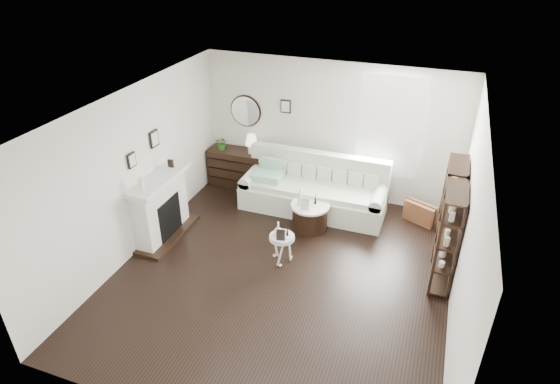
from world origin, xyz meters
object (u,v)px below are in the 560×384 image
at_px(sofa, 314,192).
at_px(pedestal_table, 282,238).
at_px(dresser, 237,167).
at_px(drum_table, 310,216).

distance_m(sofa, pedestal_table, 1.78).
bearing_deg(pedestal_table, sofa, 89.41).
xyz_separation_m(dresser, pedestal_table, (1.76, -2.16, 0.06)).
xyz_separation_m(drum_table, pedestal_table, (-0.14, -1.09, 0.21)).
bearing_deg(sofa, pedestal_table, -90.59).
bearing_deg(drum_table, sofa, 100.35).
relative_size(sofa, drum_table, 3.95).
xyz_separation_m(dresser, drum_table, (1.90, -1.07, -0.15)).
distance_m(dresser, pedestal_table, 2.78).
height_order(sofa, dresser, sofa).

